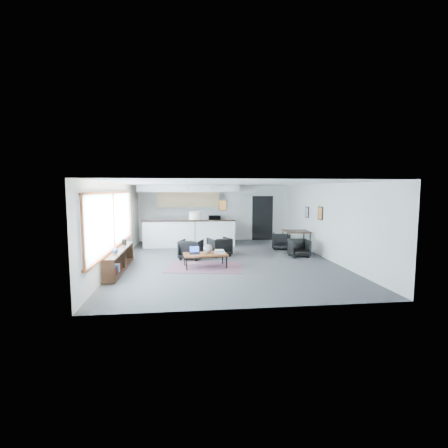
{
  "coord_description": "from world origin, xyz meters",
  "views": [
    {
      "loc": [
        -1.33,
        -10.72,
        2.38
      ],
      "look_at": [
        -0.02,
        0.4,
        1.2
      ],
      "focal_mm": 26.0,
      "sensor_mm": 36.0,
      "label": 1
    }
  ],
  "objects": [
    {
      "name": "coffee_table",
      "position": [
        -0.75,
        -0.88,
        0.4
      ],
      "size": [
        1.38,
        0.84,
        0.43
      ],
      "rotation": [
        0.0,
        0.0,
        0.1
      ],
      "color": "brown",
      "rests_on": "floor"
    },
    {
      "name": "kilim_rug",
      "position": [
        -0.75,
        -0.88,
        0.01
      ],
      "size": [
        2.52,
        1.93,
        0.01
      ],
      "rotation": [
        0.0,
        0.0,
        -0.17
      ],
      "color": "brown",
      "rests_on": "floor"
    },
    {
      "name": "kitchenette",
      "position": [
        -1.2,
        3.71,
        1.38
      ],
      "size": [
        4.2,
        1.96,
        2.6
      ],
      "color": "white",
      "rests_on": "floor"
    },
    {
      "name": "ceramic_pot",
      "position": [
        -0.67,
        -0.86,
        0.57
      ],
      "size": [
        0.28,
        0.28,
        0.28
      ],
      "rotation": [
        0.0,
        0.0,
        -0.38
      ],
      "color": "gray",
      "rests_on": "coffee_table"
    },
    {
      "name": "coaster",
      "position": [
        -0.61,
        -1.12,
        0.43
      ],
      "size": [
        0.12,
        0.12,
        0.01
      ],
      "rotation": [
        0.0,
        0.0,
        -0.13
      ],
      "color": "#E5590C",
      "rests_on": "coffee_table"
    },
    {
      "name": "dining_table",
      "position": [
        2.91,
        1.32,
        0.73
      ],
      "size": [
        1.03,
        1.03,
        0.81
      ],
      "rotation": [
        0.0,
        0.0,
        -0.09
      ],
      "color": "#321D11",
      "rests_on": "floor"
    },
    {
      "name": "room",
      "position": [
        0.0,
        0.0,
        1.3
      ],
      "size": [
        7.02,
        9.02,
        2.62
      ],
      "color": "#48484A",
      "rests_on": "ground"
    },
    {
      "name": "doorway",
      "position": [
        2.3,
        4.42,
        1.07
      ],
      "size": [
        1.1,
        0.12,
        2.15
      ],
      "color": "black",
      "rests_on": "room"
    },
    {
      "name": "microwave",
      "position": [
        -0.02,
        4.15,
        1.1
      ],
      "size": [
        0.54,
        0.34,
        0.34
      ],
      "primitive_type": "imported",
      "rotation": [
        0.0,
        0.0,
        0.12
      ],
      "color": "black",
      "rests_on": "kitchenette"
    },
    {
      "name": "book_stack",
      "position": [
        -0.31,
        -0.81,
        0.48
      ],
      "size": [
        0.35,
        0.29,
        0.1
      ],
      "rotation": [
        0.0,
        0.0,
        -0.11
      ],
      "color": "silver",
      "rests_on": "coffee_table"
    },
    {
      "name": "dining_chair_far",
      "position": [
        2.5,
        1.88,
        0.31
      ],
      "size": [
        0.75,
        0.73,
        0.62
      ],
      "primitive_type": "imported",
      "rotation": [
        0.0,
        0.0,
        2.81
      ],
      "color": "black",
      "rests_on": "floor"
    },
    {
      "name": "armchair_right",
      "position": [
        -0.13,
        0.81,
        0.37
      ],
      "size": [
        0.91,
        0.88,
        0.74
      ],
      "primitive_type": "imported",
      "rotation": [
        0.0,
        0.0,
        3.49
      ],
      "color": "black",
      "rests_on": "floor"
    },
    {
      "name": "laptop",
      "position": [
        -1.08,
        -0.81,
        0.49
      ],
      "size": [
        0.33,
        0.28,
        0.22
      ],
      "rotation": [
        0.0,
        0.0,
        0.08
      ],
      "color": "black",
      "rests_on": "coffee_table"
    },
    {
      "name": "armchair_left",
      "position": [
        -1.17,
        0.39,
        0.37
      ],
      "size": [
        0.91,
        0.88,
        0.74
      ],
      "primitive_type": "imported",
      "rotation": [
        0.0,
        0.0,
        2.81
      ],
      "color": "black",
      "rests_on": "floor"
    },
    {
      "name": "wall_art_upper",
      "position": [
        3.47,
        1.7,
        1.5
      ],
      "size": [
        0.03,
        0.34,
        0.44
      ],
      "color": "black",
      "rests_on": "room"
    },
    {
      "name": "console",
      "position": [
        -3.3,
        -1.05,
        0.33
      ],
      "size": [
        0.35,
        3.0,
        0.8
      ],
      "color": "#321D11",
      "rests_on": "floor"
    },
    {
      "name": "floor_lamp",
      "position": [
        -0.99,
        1.67,
        1.35
      ],
      "size": [
        0.54,
        0.54,
        1.55
      ],
      "rotation": [
        0.0,
        0.0,
        0.23
      ],
      "color": "black",
      "rests_on": "floor"
    },
    {
      "name": "dining_chair_near",
      "position": [
        2.68,
        0.33,
        0.29
      ],
      "size": [
        0.58,
        0.54,
        0.59
      ],
      "primitive_type": "imported",
      "rotation": [
        0.0,
        0.0,
        0.01
      ],
      "color": "black",
      "rests_on": "floor"
    },
    {
      "name": "window",
      "position": [
        -3.46,
        -0.9,
        1.46
      ],
      "size": [
        0.1,
        5.95,
        1.66
      ],
      "color": "#8CBFFF",
      "rests_on": "room"
    },
    {
      "name": "track_light",
      "position": [
        -0.59,
        2.2,
        2.53
      ],
      "size": [
        1.6,
        0.07,
        0.15
      ],
      "color": "silver",
      "rests_on": "room"
    },
    {
      "name": "wall_art_lower",
      "position": [
        3.47,
        0.4,
        1.55
      ],
      "size": [
        0.03,
        0.38,
        0.48
      ],
      "color": "black",
      "rests_on": "room"
    }
  ]
}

